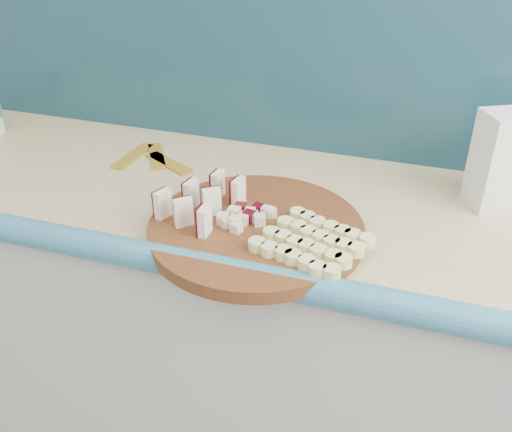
{
  "coord_description": "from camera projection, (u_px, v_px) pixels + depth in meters",
  "views": [
    {
      "loc": [
        0.37,
        0.41,
        1.55
      ],
      "look_at": [
        0.07,
        1.34,
        0.96
      ],
      "focal_mm": 40.0,
      "sensor_mm": 36.0,
      "label": 1
    }
  ],
  "objects": [
    {
      "name": "cutting_board",
      "position": [
        256.0,
        230.0,
        1.16
      ],
      "size": [
        0.55,
        0.55,
        0.03
      ],
      "primitive_type": "cylinder",
      "rotation": [
        0.0,
        0.0,
        -0.31
      ],
      "color": "#44260E",
      "rests_on": "kitchen_counter"
    },
    {
      "name": "apple_wedges",
      "position": [
        201.0,
        201.0,
        1.17
      ],
      "size": [
        0.16,
        0.19,
        0.06
      ],
      "color": "#FBEBC9",
      "rests_on": "cutting_board"
    },
    {
      "name": "backsplash",
      "position": [
        327.0,
        57.0,
        1.4
      ],
      "size": [
        2.2,
        0.02,
        0.5
      ],
      "primitive_type": "cube",
      "color": "teal",
      "rests_on": "kitchen_counter"
    },
    {
      "name": "banana_peel",
      "position": [
        153.0,
        159.0,
        1.47
      ],
      "size": [
        0.21,
        0.18,
        0.01
      ],
      "rotation": [
        0.0,
        0.0,
        0.38
      ],
      "color": "gold",
      "rests_on": "kitchen_counter"
    },
    {
      "name": "banana_slices",
      "position": [
        313.0,
        242.0,
        1.08
      ],
      "size": [
        0.22,
        0.21,
        0.02
      ],
      "color": "#F3EA94",
      "rests_on": "cutting_board"
    },
    {
      "name": "kitchen_counter",
      "position": [
        287.0,
        348.0,
        1.52
      ],
      "size": [
        2.2,
        0.63,
        0.91
      ],
      "color": "beige",
      "rests_on": "ground"
    },
    {
      "name": "flour_bag",
      "position": [
        506.0,
        160.0,
        1.22
      ],
      "size": [
        0.15,
        0.14,
        0.22
      ],
      "primitive_type": "cube",
      "rotation": [
        0.0,
        0.0,
        0.48
      ],
      "color": "silver",
      "rests_on": "kitchen_counter"
    },
    {
      "name": "apple_chunks",
      "position": [
        245.0,
        216.0,
        1.16
      ],
      "size": [
        0.07,
        0.08,
        0.02
      ],
      "color": "#F2E6C2",
      "rests_on": "cutting_board"
    }
  ]
}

